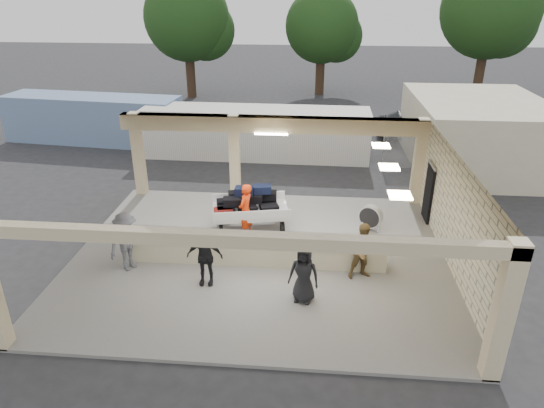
# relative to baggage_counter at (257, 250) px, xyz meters

# --- Properties ---
(ground) EXTENTS (120.00, 120.00, 0.00)m
(ground) POSITION_rel_baggage_counter_xyz_m (0.00, 0.50, -0.59)
(ground) COLOR #242426
(ground) RESTS_ON ground
(pavilion) EXTENTS (12.01, 10.00, 3.55)m
(pavilion) POSITION_rel_baggage_counter_xyz_m (0.21, 1.16, 0.76)
(pavilion) COLOR slate
(pavilion) RESTS_ON ground
(baggage_counter) EXTENTS (8.20, 0.58, 0.98)m
(baggage_counter) POSITION_rel_baggage_counter_xyz_m (0.00, 0.00, 0.00)
(baggage_counter) COLOR #C0B68F
(baggage_counter) RESTS_ON pavilion
(luggage_cart) EXTENTS (2.98, 2.18, 1.58)m
(luggage_cart) POSITION_rel_baggage_counter_xyz_m (-0.59, 2.45, 0.36)
(luggage_cart) COLOR silver
(luggage_cart) RESTS_ON pavilion
(drum_fan) EXTENTS (0.87, 0.65, 0.93)m
(drum_fan) POSITION_rel_baggage_counter_xyz_m (3.78, 2.68, 0.01)
(drum_fan) COLOR silver
(drum_fan) RESTS_ON pavilion
(baggage_handler) EXTENTS (0.58, 0.79, 1.93)m
(baggage_handler) POSITION_rel_baggage_counter_xyz_m (-0.61, 1.85, 0.48)
(baggage_handler) COLOR red
(baggage_handler) RESTS_ON pavilion
(passenger_a) EXTENTS (0.93, 0.60, 1.77)m
(passenger_a) POSITION_rel_baggage_counter_xyz_m (3.25, -0.50, 0.40)
(passenger_a) COLOR brown
(passenger_a) RESTS_ON pavilion
(passenger_b) EXTENTS (1.06, 0.42, 1.79)m
(passenger_b) POSITION_rel_baggage_counter_xyz_m (-1.38, -1.22, 0.41)
(passenger_b) COLOR black
(passenger_b) RESTS_ON pavilion
(passenger_c) EXTENTS (1.05, 1.26, 1.90)m
(passenger_c) POSITION_rel_baggage_counter_xyz_m (-3.92, -0.63, 0.46)
(passenger_c) COLOR #505055
(passenger_c) RESTS_ON pavilion
(passenger_d) EXTENTS (0.90, 0.52, 1.73)m
(passenger_d) POSITION_rel_baggage_counter_xyz_m (1.51, -1.82, 0.38)
(passenger_d) COLOR black
(passenger_d) RESTS_ON pavilion
(car_white_a) EXTENTS (5.19, 3.54, 1.35)m
(car_white_a) POSITION_rel_baggage_counter_xyz_m (8.68, 14.11, 0.09)
(car_white_a) COLOR white
(car_white_a) RESTS_ON ground
(car_white_b) EXTENTS (5.35, 3.57, 1.58)m
(car_white_b) POSITION_rel_baggage_counter_xyz_m (11.83, 14.93, 0.21)
(car_white_b) COLOR white
(car_white_b) RESTS_ON ground
(car_dark) EXTENTS (4.66, 1.87, 1.53)m
(car_dark) POSITION_rel_baggage_counter_xyz_m (7.61, 14.52, 0.18)
(car_dark) COLOR black
(car_dark) RESTS_ON ground
(container_white) EXTENTS (11.51, 2.51, 2.48)m
(container_white) POSITION_rel_baggage_counter_xyz_m (-1.30, 10.73, 0.66)
(container_white) COLOR silver
(container_white) RESTS_ON ground
(container_blue) EXTENTS (10.00, 3.35, 2.55)m
(container_blue) POSITION_rel_baggage_counter_xyz_m (-10.68, 12.52, 0.69)
(container_blue) COLOR #657CA2
(container_blue) RESTS_ON ground
(fence) EXTENTS (12.06, 0.06, 2.03)m
(fence) POSITION_rel_baggage_counter_xyz_m (11.00, 9.50, 0.47)
(fence) COLOR gray
(fence) RESTS_ON ground
(tree_left) EXTENTS (6.60, 6.30, 9.00)m
(tree_left) POSITION_rel_baggage_counter_xyz_m (-7.68, 24.66, 5.00)
(tree_left) COLOR #382619
(tree_left) RESTS_ON ground
(tree_mid) EXTENTS (6.00, 5.60, 8.00)m
(tree_mid) POSITION_rel_baggage_counter_xyz_m (2.32, 26.66, 4.38)
(tree_mid) COLOR #382619
(tree_mid) RESTS_ON ground
(tree_right) EXTENTS (7.20, 7.00, 10.00)m
(tree_right) POSITION_rel_baggage_counter_xyz_m (14.32, 25.66, 5.63)
(tree_right) COLOR #382619
(tree_right) RESTS_ON ground
(adjacent_building) EXTENTS (6.00, 8.00, 3.20)m
(adjacent_building) POSITION_rel_baggage_counter_xyz_m (9.50, 10.50, 1.01)
(adjacent_building) COLOR beige
(adjacent_building) RESTS_ON ground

